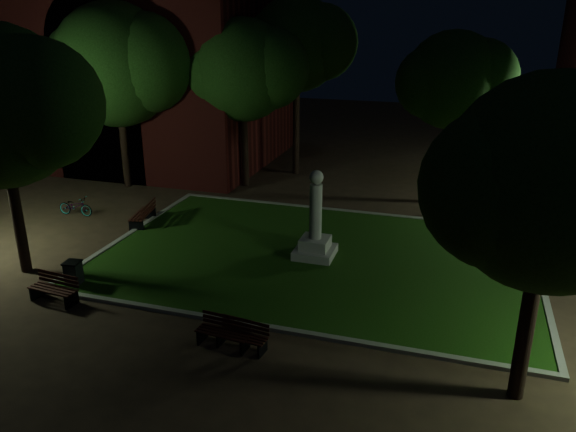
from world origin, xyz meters
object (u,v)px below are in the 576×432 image
(trash_bin, at_px, (74,274))
(bench_west_near, at_px, (55,289))
(bicycle, at_px, (75,206))
(bench_near_left, at_px, (224,332))
(bench_far_side, at_px, (454,205))
(bench_left_side, at_px, (144,215))
(bench_near_right, at_px, (242,336))
(monument, at_px, (315,233))

(trash_bin, bearing_deg, bench_west_near, -84.19)
(trash_bin, relative_size, bicycle, 0.53)
(bench_near_left, xyz_separation_m, bench_far_side, (5.48, 12.67, -0.02))
(bench_near_left, height_order, bench_west_near, bench_west_near)
(bench_left_side, distance_m, bicycle, 3.47)
(bicycle, bearing_deg, bench_far_side, -73.26)
(trash_bin, bearing_deg, bicycle, 126.62)
(bench_near_right, bearing_deg, trash_bin, 172.68)
(bench_left_side, bearing_deg, monument, 70.52)
(bench_near_right, xyz_separation_m, bench_far_side, (4.96, 12.66, 0.00))
(bench_near_right, height_order, bench_far_side, same)
(monument, distance_m, bench_near_left, 6.26)
(bench_near_right, distance_m, bicycle, 13.05)
(bench_near_right, bearing_deg, bench_near_left, -171.14)
(bench_far_side, bearing_deg, bench_near_left, 51.38)
(bench_near_left, bearing_deg, trash_bin, 169.18)
(bench_near_left, height_order, trash_bin, trash_bin)
(monument, relative_size, bench_near_right, 2.20)
(bench_left_side, height_order, trash_bin, bench_left_side)
(bench_near_right, xyz_separation_m, bench_west_near, (-6.44, 0.66, 0.04))
(bench_far_side, xyz_separation_m, trash_bin, (-11.51, -10.95, 0.07))
(bench_near_left, distance_m, bench_near_right, 0.52)
(bench_near_right, bearing_deg, bench_far_side, 75.89)
(bench_near_left, bearing_deg, bicycle, 149.30)
(bench_near_right, bearing_deg, bench_left_side, 142.48)
(bench_left_side, relative_size, bench_far_side, 1.24)
(bench_near_left, relative_size, bench_near_right, 1.04)
(bench_west_near, distance_m, bench_left_side, 6.64)
(bench_left_side, xyz_separation_m, trash_bin, (0.75, -5.54, -0.02))
(monument, height_order, bench_west_near, monument)
(trash_bin, bearing_deg, monument, 32.91)
(bench_near_left, bearing_deg, bench_near_right, 6.69)
(bench_near_left, xyz_separation_m, bench_left_side, (-6.77, 7.26, 0.07))
(bench_near_left, distance_m, trash_bin, 6.27)
(bench_near_left, height_order, bench_far_side, bench_near_left)
(bench_near_right, height_order, trash_bin, trash_bin)
(bench_left_side, bearing_deg, bench_west_near, -4.03)
(bench_far_side, height_order, trash_bin, trash_bin)
(bench_far_side, height_order, bicycle, bicycle)
(bench_near_right, xyz_separation_m, trash_bin, (-6.54, 1.71, 0.07))
(bench_far_side, xyz_separation_m, bicycle, (-15.73, -5.27, 0.06))
(bench_far_side, bearing_deg, bench_west_near, 31.22)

